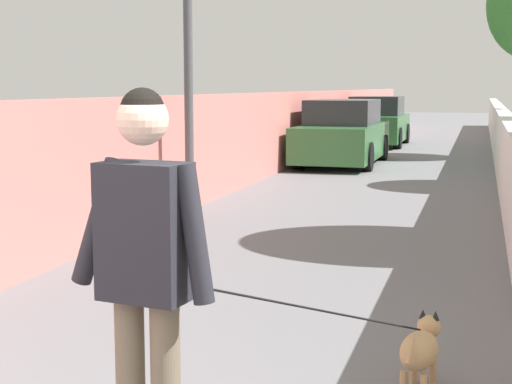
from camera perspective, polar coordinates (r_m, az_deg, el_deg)
ground_plane at (r=16.02m, az=9.47°, el=1.15°), size 80.00×80.00×0.00m
wall_left at (r=14.49m, az=-0.92°, el=3.98°), size 48.00×0.30×1.72m
fence_right at (r=13.86m, az=18.39°, el=2.47°), size 48.00×0.30×1.28m
lamp_post at (r=10.32m, az=-5.12°, el=12.74°), size 0.36×0.36×3.94m
person_skateboarder at (r=3.30m, az=-8.26°, el=-5.02°), size 0.27×0.72×1.77m
dog at (r=4.84m, az=12.12°, el=-11.34°), size 1.97×1.19×1.06m
car_near at (r=18.34m, az=6.49°, el=4.30°), size 4.32×1.80×1.54m
car_far at (r=24.44m, az=9.02°, el=5.14°), size 3.92×1.80×1.54m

